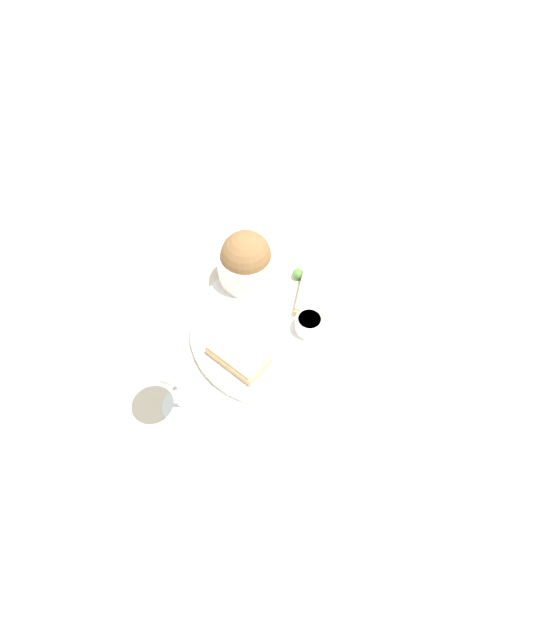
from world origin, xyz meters
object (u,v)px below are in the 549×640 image
Objects in this scene: sauce_ramekin at (309,323)px; cheese_toast_far at (314,294)px; cheese_toast_near at (238,354)px; wine_glass at (170,375)px; salad_bowl at (246,261)px.

sauce_ramekin is 0.43× the size of cheese_toast_far.
cheese_toast_near is 0.72× the size of wine_glass.
salad_bowl is 0.96× the size of cheese_toast_far.
wine_glass reaches higher than sauce_ramekin.
wine_glass is at bearing 118.82° from cheese_toast_near.
cheese_toast_far is (0.07, -0.03, -0.01)m from sauce_ramekin.
sauce_ramekin is (-0.14, -0.08, -0.03)m from salad_bowl.
cheese_toast_far is at bearing -125.70° from salad_bowl.
sauce_ramekin is 0.27m from wine_glass.
sauce_ramekin is 0.07m from cheese_toast_far.
cheese_toast_far is (0.10, -0.16, 0.00)m from cheese_toast_near.
salad_bowl is at bearing -34.31° from wine_glass.
salad_bowl is 0.14m from cheese_toast_far.
salad_bowl reaches higher than cheese_toast_near.
sauce_ramekin reaches higher than cheese_toast_near.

